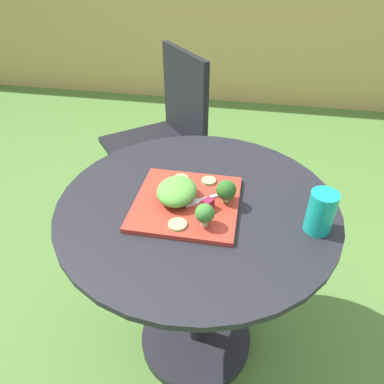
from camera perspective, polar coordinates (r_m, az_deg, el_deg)
ground_plane at (r=1.59m, az=0.61°, el=-22.43°), size 12.00×12.00×0.00m
bamboo_fence at (r=3.43m, az=8.94°, el=25.97°), size 8.00×0.08×1.50m
patio_table at (r=1.24m, az=0.74°, el=-12.06°), size 0.82×0.82×0.73m
patio_chair at (r=1.89m, az=-4.08°, el=10.25°), size 0.62×0.62×0.90m
salad_plate at (r=1.02m, az=-0.87°, el=-1.74°), size 0.29×0.29×0.01m
drinking_glass at (r=0.97m, az=19.83°, el=-3.31°), size 0.07×0.07×0.12m
fork at (r=1.02m, az=1.90°, el=-1.14°), size 0.14×0.10×0.00m
lettuce_mound at (r=1.01m, az=-2.43°, el=0.14°), size 0.11×0.14×0.06m
broccoli_floret_0 at (r=1.00m, az=5.47°, el=0.20°), size 0.06×0.06×0.07m
broccoli_floret_1 at (r=0.92m, az=2.06°, el=-3.48°), size 0.05×0.05×0.07m
cucumber_slice_0 at (r=0.94m, az=-2.34°, el=-5.20°), size 0.05×0.05×0.01m
cucumber_slice_1 at (r=1.09m, az=2.67°, el=1.79°), size 0.04×0.04×0.01m
cucumber_slice_2 at (r=1.10m, az=-1.78°, el=2.18°), size 0.04×0.04×0.01m
beet_chunk_0 at (r=0.99m, az=2.56°, el=-1.93°), size 0.04×0.04×0.03m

